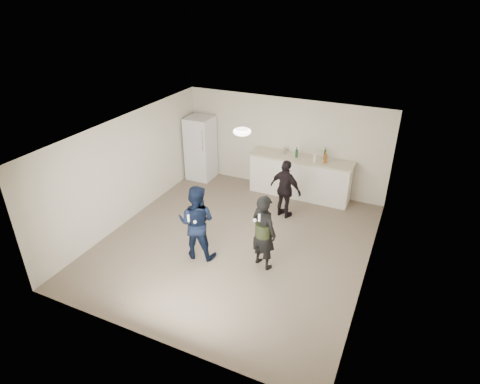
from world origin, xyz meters
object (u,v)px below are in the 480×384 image
at_px(fridge, 201,148).
at_px(shaker, 284,151).
at_px(man, 197,222).
at_px(woman, 264,232).
at_px(spectator, 286,189).
at_px(counter, 300,178).

bearing_deg(fridge, shaker, 3.48).
bearing_deg(man, woman, -179.74).
bearing_deg(man, spectator, -126.54).
distance_m(shaker, woman, 3.34).
bearing_deg(fridge, man, -61.66).
height_order(woman, spectator, woman).
relative_size(shaker, man, 0.11).
bearing_deg(spectator, fridge, -3.40).
bearing_deg(counter, shaker, 170.92).
distance_m(counter, shaker, 0.82).
height_order(fridge, shaker, fridge).
relative_size(counter, fridge, 1.44).
height_order(counter, shaker, shaker).
bearing_deg(counter, spectator, -90.08).
relative_size(shaker, woman, 0.11).
bearing_deg(fridge, spectator, -20.64).
bearing_deg(shaker, spectator, -68.76).
xyz_separation_m(fridge, woman, (3.15, -3.09, -0.11)).
relative_size(counter, shaker, 15.29).
bearing_deg(spectator, shaker, -51.52).
xyz_separation_m(shaker, woman, (0.72, -3.24, -0.38)).
distance_m(fridge, woman, 4.42).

